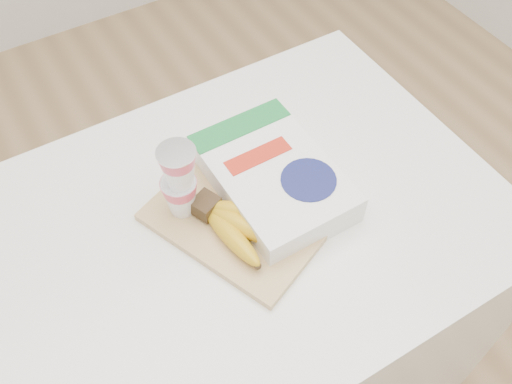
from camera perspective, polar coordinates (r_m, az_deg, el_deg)
room at (r=0.76m, az=-6.33°, el=16.89°), size 4.00×4.00×4.00m
table at (r=1.49m, az=-3.18°, el=-13.07°), size 1.16×0.77×0.87m
cutting_board at (r=1.12m, az=-1.76°, el=-2.60°), size 0.35×0.40×0.02m
bananas at (r=1.07m, az=-1.84°, el=-3.13°), size 0.16×0.20×0.06m
yogurt_stack at (r=1.06m, az=-7.70°, el=1.21°), size 0.08×0.07×0.17m
cereal_box at (r=1.14m, az=1.71°, el=1.45°), size 0.22×0.32×0.07m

